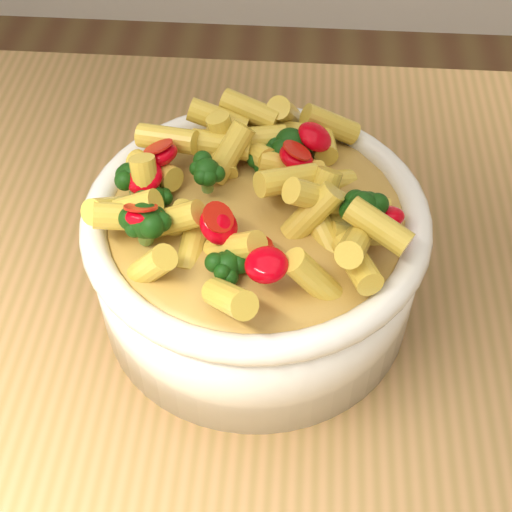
{
  "coord_description": "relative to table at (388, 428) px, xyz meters",
  "views": [
    {
      "loc": [
        -0.09,
        -0.31,
        1.36
      ],
      "look_at": [
        -0.12,
        0.05,
        0.95
      ],
      "focal_mm": 50.0,
      "sensor_mm": 36.0,
      "label": 1
    }
  ],
  "objects": [
    {
      "name": "pasta_salad",
      "position": [
        -0.12,
        0.05,
        0.22
      ],
      "size": [
        0.2,
        0.2,
        0.04
      ],
      "color": "#E3CD47",
      "rests_on": "serving_bowl"
    },
    {
      "name": "serving_bowl",
      "position": [
        -0.12,
        0.05,
        0.16
      ],
      "size": [
        0.25,
        0.25,
        0.11
      ],
      "color": "white",
      "rests_on": "table"
    },
    {
      "name": "table",
      "position": [
        0.0,
        0.0,
        0.0
      ],
      "size": [
        1.2,
        0.8,
        0.9
      ],
      "color": "#A37546",
      "rests_on": "ground"
    }
  ]
}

